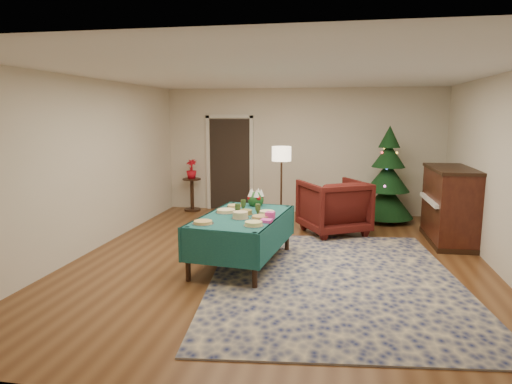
% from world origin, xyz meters
% --- Properties ---
extents(room_shell, '(7.00, 7.00, 7.00)m').
position_xyz_m(room_shell, '(0.00, 0.00, 1.35)').
color(room_shell, '#593319').
rests_on(room_shell, ground).
extents(doorway, '(1.08, 0.04, 2.16)m').
position_xyz_m(doorway, '(-1.60, 3.48, 1.10)').
color(doorway, black).
rests_on(doorway, ground).
extents(rug, '(3.66, 4.54, 0.02)m').
position_xyz_m(rug, '(0.82, -0.65, 0.01)').
color(rug, '#141D4B').
rests_on(rug, ground).
extents(buffet_table, '(1.31, 1.98, 0.72)m').
position_xyz_m(buffet_table, '(-0.50, -0.27, 0.58)').
color(buffet_table, black).
rests_on(buffet_table, ground).
extents(platter_0, '(0.28, 0.28, 0.05)m').
position_xyz_m(platter_0, '(-0.89, -0.87, 0.75)').
color(platter_0, silver).
rests_on(platter_0, buffet_table).
extents(platter_1, '(0.26, 0.26, 0.06)m').
position_xyz_m(platter_1, '(-0.22, -0.86, 0.75)').
color(platter_1, silver).
rests_on(platter_1, buffet_table).
extents(platter_2, '(0.25, 0.25, 0.10)m').
position_xyz_m(platter_2, '(-0.48, -0.48, 0.77)').
color(platter_2, silver).
rests_on(platter_2, buffet_table).
extents(platter_3, '(0.28, 0.28, 0.04)m').
position_xyz_m(platter_3, '(-0.21, -0.42, 0.74)').
color(platter_3, silver).
rests_on(platter_3, buffet_table).
extents(platter_4, '(0.31, 0.31, 0.05)m').
position_xyz_m(platter_4, '(-0.77, -0.13, 0.75)').
color(platter_4, silver).
rests_on(platter_4, buffet_table).
extents(platter_5, '(0.23, 0.23, 0.07)m').
position_xyz_m(platter_5, '(-0.47, -0.22, 0.76)').
color(platter_5, silver).
rests_on(platter_5, buffet_table).
extents(platter_6, '(0.25, 0.25, 0.04)m').
position_xyz_m(platter_6, '(-0.17, -0.08, 0.74)').
color(platter_6, silver).
rests_on(platter_6, buffet_table).
extents(platter_7, '(0.24, 0.24, 0.04)m').
position_xyz_m(platter_7, '(-0.74, 0.26, 0.74)').
color(platter_7, silver).
rests_on(platter_7, buffet_table).
extents(goblet_0, '(0.08, 0.08, 0.17)m').
position_xyz_m(goblet_0, '(-0.55, 0.03, 0.81)').
color(goblet_0, '#2D471E').
rests_on(goblet_0, buffet_table).
extents(goblet_1, '(0.08, 0.08, 0.17)m').
position_xyz_m(goblet_1, '(-0.28, -0.25, 0.81)').
color(goblet_1, '#2D471E').
rests_on(goblet_1, buffet_table).
extents(goblet_2, '(0.08, 0.08, 0.17)m').
position_xyz_m(goblet_2, '(-0.56, -0.30, 0.81)').
color(goblet_2, '#2D471E').
rests_on(goblet_2, buffet_table).
extents(napkin_stack, '(0.16, 0.16, 0.04)m').
position_xyz_m(napkin_stack, '(-0.10, -0.61, 0.74)').
color(napkin_stack, '#ED41AC').
rests_on(napkin_stack, buffet_table).
extents(gift_box, '(0.13, 0.13, 0.10)m').
position_xyz_m(gift_box, '(-0.08, -0.41, 0.77)').
color(gift_box, '#E03E98').
rests_on(gift_box, buffet_table).
extents(centerpiece, '(0.26, 0.26, 0.30)m').
position_xyz_m(centerpiece, '(-0.44, 0.45, 0.85)').
color(centerpiece, '#1E4C1E').
rests_on(centerpiece, buffet_table).
extents(armchair, '(1.40, 1.37, 1.08)m').
position_xyz_m(armchair, '(0.75, 1.76, 0.54)').
color(armchair, '#4A130F').
rests_on(armchair, ground).
extents(floor_lamp, '(0.37, 0.37, 1.53)m').
position_xyz_m(floor_lamp, '(-0.27, 2.25, 1.30)').
color(floor_lamp, '#A57F3F').
rests_on(floor_lamp, ground).
extents(side_table, '(0.41, 0.41, 0.73)m').
position_xyz_m(side_table, '(-2.41, 3.19, 0.35)').
color(side_table, black).
rests_on(side_table, ground).
extents(potted_plant, '(0.24, 0.42, 0.24)m').
position_xyz_m(potted_plant, '(-2.41, 3.19, 0.85)').
color(potted_plant, red).
rests_on(potted_plant, side_table).
extents(christmas_tree, '(1.23, 1.23, 1.93)m').
position_xyz_m(christmas_tree, '(1.79, 2.90, 0.87)').
color(christmas_tree, black).
rests_on(christmas_tree, ground).
extents(piano, '(0.73, 1.49, 1.27)m').
position_xyz_m(piano, '(2.67, 1.52, 0.62)').
color(piano, black).
rests_on(piano, ground).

